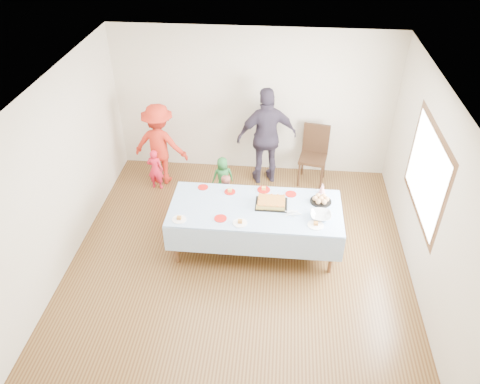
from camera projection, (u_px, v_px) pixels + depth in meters
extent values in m
plane|color=#492C15|center=(240.00, 254.00, 7.12)|extent=(5.00, 5.00, 0.00)
cube|color=beige|center=(253.00, 103.00, 8.36)|extent=(5.00, 0.04, 2.70)
cube|color=beige|center=(215.00, 333.00, 4.31)|extent=(5.00, 0.04, 2.70)
cube|color=beige|center=(62.00, 171.00, 6.53)|extent=(0.04, 5.00, 2.70)
cube|color=beige|center=(429.00, 191.00, 6.14)|extent=(0.04, 5.00, 2.70)
cube|color=white|center=(240.00, 87.00, 5.55)|extent=(5.00, 5.00, 0.04)
cube|color=#472B16|center=(426.00, 173.00, 6.22)|extent=(0.03, 1.75, 1.35)
cylinder|color=#50351B|center=(176.00, 243.00, 6.78)|extent=(0.06, 0.06, 0.73)
cylinder|color=#50351B|center=(332.00, 253.00, 6.61)|extent=(0.06, 0.06, 0.73)
cylinder|color=#50351B|center=(187.00, 208.00, 7.46)|extent=(0.06, 0.06, 0.73)
cylinder|color=#50351B|center=(328.00, 216.00, 7.29)|extent=(0.06, 0.06, 0.73)
cube|color=#50351B|center=(255.00, 209.00, 6.81)|extent=(2.40, 1.00, 0.04)
cube|color=white|center=(255.00, 208.00, 6.80)|extent=(2.50, 1.10, 0.01)
cube|color=black|center=(271.00, 204.00, 6.84)|extent=(0.47, 0.36, 0.01)
cube|color=#D3C450|center=(271.00, 202.00, 6.82)|extent=(0.39, 0.30, 0.06)
cube|color=#955822|center=(271.00, 200.00, 6.80)|extent=(0.39, 0.30, 0.01)
cylinder|color=black|center=(321.00, 201.00, 6.90)|extent=(0.32, 0.32, 0.02)
sphere|color=tan|center=(327.00, 199.00, 6.86)|extent=(0.08, 0.08, 0.08)
sphere|color=tan|center=(324.00, 196.00, 6.93)|extent=(0.08, 0.08, 0.08)
sphere|color=tan|center=(318.00, 196.00, 6.93)|extent=(0.08, 0.08, 0.08)
sphere|color=tan|center=(315.00, 198.00, 6.88)|extent=(0.08, 0.08, 0.08)
sphere|color=tan|center=(318.00, 201.00, 6.82)|extent=(0.08, 0.08, 0.08)
sphere|color=tan|center=(324.00, 202.00, 6.81)|extent=(0.08, 0.08, 0.08)
sphere|color=tan|center=(321.00, 199.00, 6.87)|extent=(0.08, 0.08, 0.08)
imported|color=silver|center=(321.00, 216.00, 6.58)|extent=(0.30, 0.30, 0.07)
cone|color=white|center=(322.00, 188.00, 7.04)|extent=(0.10, 0.10, 0.17)
cylinder|color=red|center=(203.00, 187.00, 7.20)|extent=(0.16, 0.16, 0.01)
cylinder|color=red|center=(230.00, 192.00, 7.10)|extent=(0.17, 0.17, 0.01)
cylinder|color=red|center=(264.00, 190.00, 7.14)|extent=(0.20, 0.20, 0.01)
cylinder|color=red|center=(291.00, 194.00, 7.05)|extent=(0.17, 0.17, 0.01)
cylinder|color=red|center=(220.00, 218.00, 6.58)|extent=(0.18, 0.18, 0.01)
cylinder|color=white|center=(179.00, 219.00, 6.56)|extent=(0.20, 0.20, 0.01)
cylinder|color=white|center=(240.00, 223.00, 6.49)|extent=(0.20, 0.20, 0.01)
cylinder|color=white|center=(316.00, 225.00, 6.46)|extent=(0.22, 0.22, 0.01)
cylinder|color=black|center=(299.00, 175.00, 8.46)|extent=(0.04, 0.04, 0.48)
cylinder|color=black|center=(321.00, 178.00, 8.38)|extent=(0.04, 0.04, 0.48)
cylinder|color=black|center=(303.00, 163.00, 8.78)|extent=(0.04, 0.04, 0.48)
cylinder|color=black|center=(324.00, 167.00, 8.69)|extent=(0.04, 0.04, 0.48)
cube|color=black|center=(313.00, 158.00, 8.42)|extent=(0.55, 0.55, 0.06)
cube|color=black|center=(316.00, 138.00, 8.41)|extent=(0.47, 0.13, 0.56)
imported|color=red|center=(155.00, 169.00, 8.34)|extent=(0.30, 0.21, 0.78)
imported|color=#22662D|center=(223.00, 177.00, 8.15)|extent=(0.43, 0.34, 0.76)
imported|color=#D27662|center=(225.00, 197.00, 7.64)|extent=(0.48, 0.42, 0.81)
imported|color=red|center=(160.00, 145.00, 8.32)|extent=(1.05, 0.68, 1.52)
imported|color=#322B3B|center=(267.00, 137.00, 8.24)|extent=(1.15, 0.72, 1.82)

